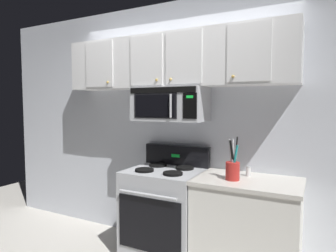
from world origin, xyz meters
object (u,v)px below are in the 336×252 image
object	(u,v)px
stove_range	(165,211)
salt_shaker	(248,171)
utensil_crock_red	(233,169)
over_range_microwave	(170,104)

from	to	relation	value
stove_range	salt_shaker	distance (m)	0.95
utensil_crock_red	salt_shaker	distance (m)	0.23
salt_shaker	stove_range	bearing A→B (deg)	-171.04
over_range_microwave	salt_shaker	xyz separation A→B (m)	(0.82, 0.01, -0.63)
stove_range	over_range_microwave	distance (m)	1.11
over_range_microwave	salt_shaker	size ratio (longest dim) A/B	8.15
stove_range	utensil_crock_red	xyz separation A→B (m)	(0.72, -0.08, 0.53)
over_range_microwave	utensil_crock_red	xyz separation A→B (m)	(0.72, -0.19, -0.57)
over_range_microwave	utensil_crock_red	distance (m)	0.94
utensil_crock_red	salt_shaker	xyz separation A→B (m)	(0.10, 0.21, -0.06)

